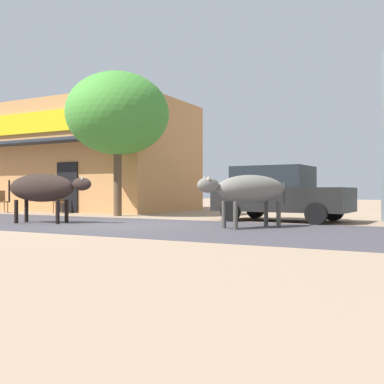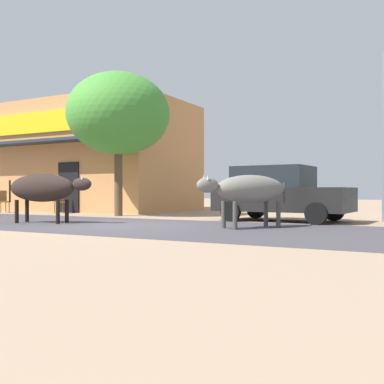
{
  "view_description": "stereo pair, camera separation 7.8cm",
  "coord_description": "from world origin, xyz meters",
  "px_view_note": "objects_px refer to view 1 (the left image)",
  "views": [
    {
      "loc": [
        7.3,
        -9.72,
        0.9
      ],
      "look_at": [
        1.55,
        1.25,
        0.87
      ],
      "focal_mm": 42.54,
      "sensor_mm": 36.0,
      "label": 1
    },
    {
      "loc": [
        7.37,
        -9.68,
        0.9
      ],
      "look_at": [
        1.55,
        1.25,
        0.87
      ],
      "focal_mm": 42.54,
      "sensor_mm": 36.0,
      "label": 2
    }
  ],
  "objects_px": {
    "cow_far_dark": "(249,189)",
    "cafe_chair_by_doorway": "(59,201)",
    "roadside_tree": "(118,114)",
    "parked_hatchback_car": "(280,193)",
    "cafe_chair_near_tree": "(1,200)",
    "cow_near_brown": "(43,188)"
  },
  "relations": [
    {
      "from": "roadside_tree",
      "to": "cafe_chair_near_tree",
      "type": "xyz_separation_m",
      "value": [
        -5.99,
        -0.1,
        -3.17
      ]
    },
    {
      "from": "cow_near_brown",
      "to": "cow_far_dark",
      "type": "distance_m",
      "value": 5.83
    },
    {
      "from": "roadside_tree",
      "to": "cafe_chair_near_tree",
      "type": "bearing_deg",
      "value": -179.07
    },
    {
      "from": "cafe_chair_by_doorway",
      "to": "cafe_chair_near_tree",
      "type": "bearing_deg",
      "value": -168.39
    },
    {
      "from": "cafe_chair_by_doorway",
      "to": "cow_far_dark",
      "type": "bearing_deg",
      "value": -19.45
    },
    {
      "from": "parked_hatchback_car",
      "to": "cafe_chair_by_doorway",
      "type": "xyz_separation_m",
      "value": [
        -9.31,
        0.48,
        -0.33
      ]
    },
    {
      "from": "roadside_tree",
      "to": "cow_near_brown",
      "type": "height_order",
      "value": "roadside_tree"
    },
    {
      "from": "roadside_tree",
      "to": "parked_hatchback_car",
      "type": "xyz_separation_m",
      "value": [
        6.01,
        -0.02,
        -2.84
      ]
    },
    {
      "from": "cow_far_dark",
      "to": "cafe_chair_by_doorway",
      "type": "bearing_deg",
      "value": 160.55
    },
    {
      "from": "roadside_tree",
      "to": "cow_near_brown",
      "type": "distance_m",
      "value": 4.79
    },
    {
      "from": "parked_hatchback_car",
      "to": "cafe_chair_near_tree",
      "type": "xyz_separation_m",
      "value": [
        -12.01,
        -0.08,
        -0.33
      ]
    },
    {
      "from": "roadside_tree",
      "to": "cow_near_brown",
      "type": "relative_size",
      "value": 2.04
    },
    {
      "from": "roadside_tree",
      "to": "cow_far_dark",
      "type": "bearing_deg",
      "value": -25.13
    },
    {
      "from": "cafe_chair_by_doorway",
      "to": "roadside_tree",
      "type": "bearing_deg",
      "value": -7.88
    },
    {
      "from": "cow_near_brown",
      "to": "cafe_chair_near_tree",
      "type": "height_order",
      "value": "cow_near_brown"
    },
    {
      "from": "cow_far_dark",
      "to": "cafe_chair_near_tree",
      "type": "relative_size",
      "value": 2.55
    },
    {
      "from": "parked_hatchback_car",
      "to": "cafe_chair_by_doorway",
      "type": "relative_size",
      "value": 4.37
    },
    {
      "from": "cafe_chair_near_tree",
      "to": "roadside_tree",
      "type": "bearing_deg",
      "value": 0.93
    },
    {
      "from": "roadside_tree",
      "to": "parked_hatchback_car",
      "type": "distance_m",
      "value": 6.65
    },
    {
      "from": "roadside_tree",
      "to": "cafe_chair_near_tree",
      "type": "height_order",
      "value": "roadside_tree"
    },
    {
      "from": "cow_near_brown",
      "to": "cafe_chair_near_tree",
      "type": "distance_m",
      "value": 7.46
    },
    {
      "from": "cafe_chair_near_tree",
      "to": "cow_near_brown",
      "type": "bearing_deg",
      "value": -31.02
    }
  ]
}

